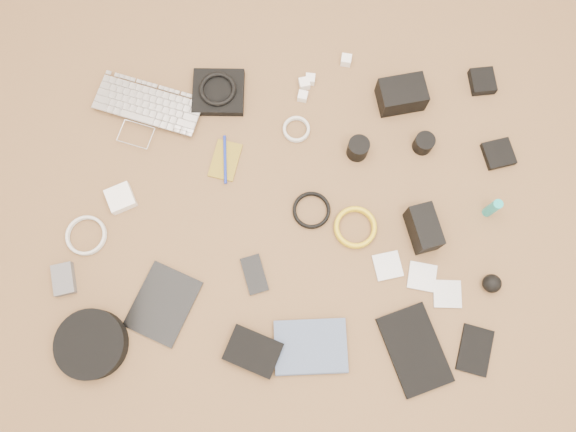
{
  "coord_description": "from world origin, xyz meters",
  "views": [
    {
      "loc": [
        0.01,
        -0.4,
        1.67
      ],
      "look_at": [
        0.01,
        0.01,
        0.02
      ],
      "focal_mm": 35.0,
      "sensor_mm": 36.0,
      "label": 1
    }
  ],
  "objects_px": {
    "paperback": "(312,375)",
    "phone": "(254,274)",
    "laptop": "(144,118)",
    "dslr_camera": "(402,95)",
    "tablet": "(163,304)",
    "headphone_case": "(91,344)"
  },
  "relations": [
    {
      "from": "paperback",
      "to": "phone",
      "type": "bearing_deg",
      "value": 28.06
    },
    {
      "from": "laptop",
      "to": "phone",
      "type": "relative_size",
      "value": 2.99
    },
    {
      "from": "dslr_camera",
      "to": "phone",
      "type": "height_order",
      "value": "dslr_camera"
    },
    {
      "from": "tablet",
      "to": "paperback",
      "type": "xyz_separation_m",
      "value": [
        0.44,
        -0.2,
        0.01
      ]
    },
    {
      "from": "headphone_case",
      "to": "phone",
      "type": "bearing_deg",
      "value": 23.8
    },
    {
      "from": "laptop",
      "to": "tablet",
      "type": "bearing_deg",
      "value": -63.97
    },
    {
      "from": "dslr_camera",
      "to": "phone",
      "type": "bearing_deg",
      "value": -139.7
    },
    {
      "from": "dslr_camera",
      "to": "laptop",
      "type": "bearing_deg",
      "value": 174.1
    },
    {
      "from": "paperback",
      "to": "dslr_camera",
      "type": "bearing_deg",
      "value": -21.13
    },
    {
      "from": "dslr_camera",
      "to": "tablet",
      "type": "bearing_deg",
      "value": -148.71
    },
    {
      "from": "laptop",
      "to": "headphone_case",
      "type": "bearing_deg",
      "value": -81.19
    },
    {
      "from": "laptop",
      "to": "phone",
      "type": "height_order",
      "value": "laptop"
    },
    {
      "from": "laptop",
      "to": "dslr_camera",
      "type": "xyz_separation_m",
      "value": [
        0.82,
        0.07,
        0.03
      ]
    },
    {
      "from": "tablet",
      "to": "phone",
      "type": "height_order",
      "value": "same"
    },
    {
      "from": "dslr_camera",
      "to": "headphone_case",
      "type": "height_order",
      "value": "dslr_camera"
    },
    {
      "from": "dslr_camera",
      "to": "phone",
      "type": "xyz_separation_m",
      "value": [
        -0.46,
        -0.57,
        -0.04
      ]
    },
    {
      "from": "laptop",
      "to": "paperback",
      "type": "bearing_deg",
      "value": -39.0
    },
    {
      "from": "dslr_camera",
      "to": "tablet",
      "type": "height_order",
      "value": "dslr_camera"
    },
    {
      "from": "tablet",
      "to": "phone",
      "type": "xyz_separation_m",
      "value": [
        0.27,
        0.09,
        -0.0
      ]
    },
    {
      "from": "laptop",
      "to": "dslr_camera",
      "type": "height_order",
      "value": "dslr_camera"
    },
    {
      "from": "phone",
      "to": "headphone_case",
      "type": "bearing_deg",
      "value": -172.76
    },
    {
      "from": "phone",
      "to": "headphone_case",
      "type": "xyz_separation_m",
      "value": [
        -0.46,
        -0.2,
        0.02
      ]
    }
  ]
}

